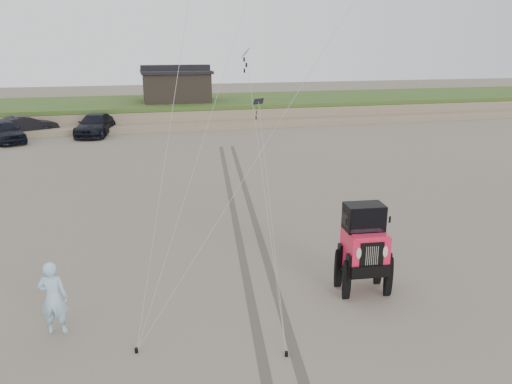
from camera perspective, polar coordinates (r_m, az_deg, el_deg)
ground at (r=13.49m, az=-2.19°, el=-14.65°), size 160.00×160.00×0.00m
dune_ridge at (r=49.24m, az=-11.39°, el=9.10°), size 160.00×14.25×1.73m
cabin at (r=48.64m, az=-9.12°, el=11.99°), size 6.40×5.40×3.35m
truck_a at (r=41.10m, az=-26.78°, el=6.21°), size 3.93×5.18×1.64m
truck_b at (r=43.33m, az=-24.85°, el=6.86°), size 5.04×3.67×1.58m
truck_c at (r=41.75m, az=-17.89°, el=7.32°), size 3.36×5.99×1.64m
jeep at (r=14.83m, az=12.22°, el=-7.43°), size 2.95×5.85×2.11m
man at (r=13.56m, az=-22.16°, el=-11.14°), size 0.77×0.58×1.93m
stake_main at (r=12.65m, az=-13.52°, el=-17.19°), size 0.08×0.08×0.12m
stake_aux at (r=12.23m, az=3.50°, el=-17.98°), size 0.08×0.08×0.12m
tire_tracks at (r=20.98m, az=-1.37°, el=-2.86°), size 5.22×29.74×0.01m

